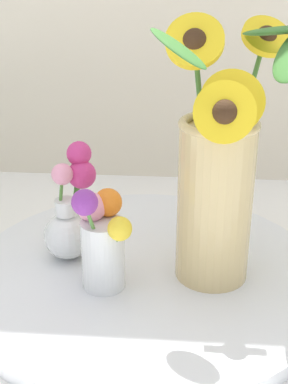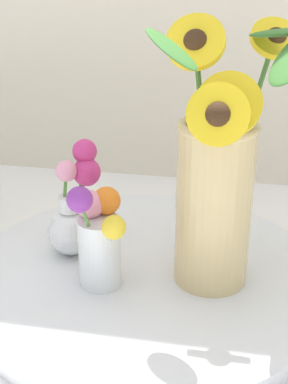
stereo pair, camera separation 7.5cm
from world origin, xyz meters
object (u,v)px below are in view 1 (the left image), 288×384
(serving_tray, at_px, (144,273))
(vase_bulb_right, at_px, (70,215))
(vase_small_center, at_px, (102,238))
(mason_jar_sunflowers, at_px, (220,177))

(serving_tray, relative_size, vase_bulb_right, 3.03)
(vase_small_center, xyz_separation_m, vase_bulb_right, (-0.06, 0.08, -0.01))
(mason_jar_sunflowers, distance_m, vase_small_center, 0.18)
(serving_tray, bearing_deg, mason_jar_sunflowers, -5.37)
(mason_jar_sunflowers, bearing_deg, vase_small_center, -165.02)
(vase_small_center, relative_size, vase_bulb_right, 0.89)
(serving_tray, xyz_separation_m, vase_bulb_right, (-0.11, 0.03, 0.08))
(serving_tray, xyz_separation_m, vase_small_center, (-0.05, -0.05, 0.09))
(vase_small_center, bearing_deg, serving_tray, 44.25)
(serving_tray, distance_m, mason_jar_sunflowers, 0.20)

